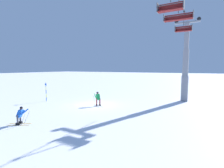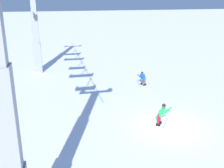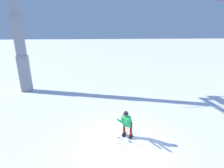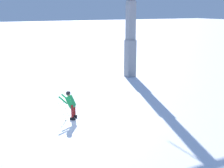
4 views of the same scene
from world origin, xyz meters
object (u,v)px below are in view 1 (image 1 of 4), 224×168
at_px(chairlift_seat_nearest, 184,28).
at_px(skier_distant_uphill, 20,114).
at_px(chairlift_seat_second, 178,17).
at_px(trail_marker_pole, 46,91).
at_px(lift_tower_near, 185,68).
at_px(chairlift_seat_middle, 171,6).
at_px(skier_carving_main, 98,98).

xyz_separation_m(chairlift_seat_nearest, skier_distant_uphill, (12.29, -9.76, -7.66)).
xyz_separation_m(chairlift_seat_nearest, chairlift_seat_second, (3.83, -0.00, 0.19)).
relative_size(chairlift_seat_second, trail_marker_pole, 1.01).
xyz_separation_m(lift_tower_near, chairlift_seat_middle, (10.83, -0.00, 4.14)).
bearing_deg(trail_marker_pole, chairlift_seat_second, 95.13).
height_order(skier_carving_main, chairlift_seat_nearest, chairlift_seat_nearest).
relative_size(skier_carving_main, chairlift_seat_middle, 0.81).
xyz_separation_m(trail_marker_pole, skier_distant_uphill, (7.07, 5.68, -0.52)).
bearing_deg(chairlift_seat_nearest, chairlift_seat_middle, -0.00).
height_order(chairlift_seat_nearest, skier_distant_uphill, chairlift_seat_nearest).
bearing_deg(trail_marker_pole, lift_tower_near, 119.21).
bearing_deg(trail_marker_pole, chairlift_seat_nearest, 108.66).
relative_size(trail_marker_pole, skier_distant_uphill, 1.42).
bearing_deg(skier_distant_uphill, chairlift_seat_second, 130.91).
xyz_separation_m(skier_carving_main, chairlift_seat_second, (-0.31, 8.22, 7.71)).
bearing_deg(trail_marker_pole, skier_distant_uphill, 38.77).
height_order(chairlift_seat_nearest, chairlift_seat_second, same).
xyz_separation_m(chairlift_seat_second, trail_marker_pole, (1.38, -15.44, -7.33)).
xyz_separation_m(chairlift_seat_middle, trail_marker_pole, (-2.20, -15.44, -7.14)).
distance_m(chairlift_seat_second, skier_distant_uphill, 15.11).
bearing_deg(chairlift_seat_middle, skier_carving_main, -111.68).
relative_size(chairlift_seat_nearest, chairlift_seat_second, 0.88).
bearing_deg(lift_tower_near, skier_distant_uphill, -31.86).
height_order(trail_marker_pole, skier_distant_uphill, trail_marker_pole).
bearing_deg(skier_carving_main, chairlift_seat_second, 92.18).
relative_size(skier_carving_main, trail_marker_pole, 0.71).
distance_m(chairlift_seat_nearest, trail_marker_pole, 17.79).
bearing_deg(chairlift_seat_middle, chairlift_seat_second, 180.00).
relative_size(chairlift_seat_nearest, trail_marker_pole, 0.88).
relative_size(skier_carving_main, skier_distant_uphill, 1.01).
relative_size(chairlift_seat_nearest, skier_distant_uphill, 1.25).
bearing_deg(skier_carving_main, chairlift_seat_middle, 68.32).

